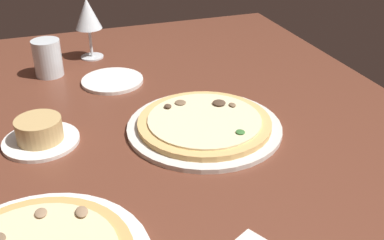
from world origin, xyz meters
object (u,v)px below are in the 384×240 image
Objects in this scene: pizza_main at (204,124)px; side_plate at (112,81)px; wine_glass_far at (88,16)px; water_glass at (48,60)px; ramekin_on_saucer at (40,133)px.

pizza_main is 32.89cm from side_plate.
wine_glass_far is at bearing 6.78° from side_plate.
water_glass reaches higher than pizza_main.
wine_glass_far is 17.19cm from water_glass.
wine_glass_far is at bearing 18.09° from pizza_main.
water_glass is at bearing 55.44° from side_plate.
water_glass is 18.15cm from side_plate.
ramekin_on_saucer reaches higher than side_plate.
pizza_main is 2.15× the size of ramekin_on_saucer.
water_glass reaches higher than side_plate.
ramekin_on_saucer is at bearing 172.96° from water_glass.
wine_glass_far is 1.09× the size of side_plate.
pizza_main is 2.08× the size of side_plate.
pizza_main reaches higher than side_plate.
ramekin_on_saucer is 0.88× the size of wine_glass_far.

